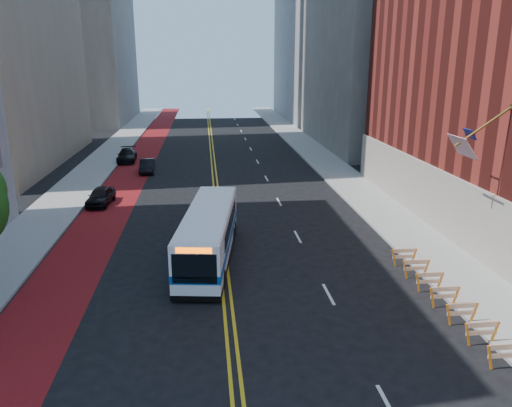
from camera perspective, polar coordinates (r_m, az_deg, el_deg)
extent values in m
plane|color=black|center=(18.46, -2.37, -19.30)|extent=(160.00, 160.00, 0.00)
cube|color=gray|center=(47.59, -19.33, 2.33)|extent=(4.00, 140.00, 0.15)
cube|color=gray|center=(48.00, 9.78, 3.13)|extent=(4.00, 140.00, 0.15)
cube|color=maroon|center=(46.84, -14.68, 2.42)|extent=(3.60, 140.00, 0.01)
cube|color=gold|center=(46.28, -4.94, 2.73)|extent=(0.14, 140.00, 0.01)
cube|color=gold|center=(46.28, -4.49, 2.75)|extent=(0.14, 140.00, 0.01)
cube|color=silver|center=(17.77, 14.93, -21.51)|extent=(0.14, 2.20, 0.01)
cube|color=silver|center=(24.25, 8.28, -10.21)|extent=(0.14, 2.20, 0.01)
cube|color=silver|center=(31.43, 4.79, -3.80)|extent=(0.14, 2.20, 0.01)
cube|color=silver|center=(38.94, 2.64, 0.20)|extent=(0.14, 2.20, 0.01)
cube|color=silver|center=(46.61, 1.20, 2.89)|extent=(0.14, 2.20, 0.01)
cube|color=silver|center=(54.38, 0.16, 4.82)|extent=(0.14, 2.20, 0.01)
cube|color=silver|center=(62.20, -0.62, 6.26)|extent=(0.14, 2.20, 0.01)
cube|color=silver|center=(70.07, -1.23, 7.38)|extent=(0.14, 2.20, 0.01)
cube|color=silver|center=(77.96, -1.71, 8.27)|extent=(0.14, 2.20, 0.01)
cube|color=silver|center=(85.87, -2.11, 9.00)|extent=(0.14, 2.20, 0.01)
cube|color=silver|center=(93.80, -2.45, 9.61)|extent=(0.14, 2.20, 0.01)
cube|color=silver|center=(101.74, -2.73, 10.12)|extent=(0.14, 2.20, 0.01)
cube|color=#9E9384|center=(32.05, 22.04, -0.81)|extent=(0.50, 36.00, 4.00)
cube|color=black|center=(33.19, 21.25, -1.80)|extent=(0.35, 2.80, 2.20)
cube|color=black|center=(39.28, 16.73, 1.31)|extent=(0.35, 2.80, 2.20)
cylinder|color=#A57F33|center=(26.88, 24.63, 8.08)|extent=(2.85, 0.12, 2.05)
cube|color=#B21419|center=(26.52, 22.51, 6.03)|extent=(0.75, 1.90, 1.05)
cube|color=navy|center=(27.10, 23.22, 7.33)|extent=(0.39, 0.85, 0.52)
cube|color=orange|center=(20.34, 25.16, -15.65)|extent=(0.32, 0.06, 0.99)
cube|color=orange|center=(20.42, 26.66, -14.43)|extent=(1.25, 0.05, 0.22)
cube|color=orange|center=(20.59, 26.54, -15.27)|extent=(1.25, 0.05, 0.18)
cube|color=orange|center=(21.48, 23.03, -13.62)|extent=(0.32, 0.06, 0.99)
cube|color=orange|center=(22.01, 25.61, -13.21)|extent=(0.32, 0.06, 0.99)
cube|color=orange|center=(21.55, 24.47, -12.48)|extent=(1.25, 0.05, 0.22)
cube|color=orange|center=(21.72, 24.36, -13.30)|extent=(1.25, 0.05, 0.18)
cube|color=orange|center=(22.67, 21.16, -11.79)|extent=(0.32, 0.06, 0.99)
cube|color=orange|center=(23.17, 23.64, -11.45)|extent=(0.32, 0.06, 0.99)
cube|color=orange|center=(22.74, 22.52, -10.72)|extent=(1.25, 0.05, 0.22)
cube|color=orange|center=(22.89, 22.43, -11.51)|extent=(1.25, 0.05, 0.18)
cube|color=orange|center=(23.90, 19.50, -10.12)|extent=(0.32, 0.06, 0.99)
cube|color=orange|center=(24.37, 21.87, -9.85)|extent=(0.32, 0.06, 0.99)
cube|color=orange|center=(23.96, 20.79, -9.13)|extent=(1.25, 0.05, 0.22)
cube|color=orange|center=(24.11, 20.71, -9.88)|extent=(1.25, 0.05, 0.18)
cube|color=orange|center=(25.16, 18.01, -8.62)|extent=(0.32, 0.06, 0.99)
cube|color=orange|center=(25.61, 20.29, -8.40)|extent=(0.32, 0.06, 0.99)
cube|color=orange|center=(25.22, 19.25, -7.68)|extent=(1.25, 0.05, 0.22)
cube|color=orange|center=(25.36, 19.17, -8.41)|extent=(1.25, 0.05, 0.18)
cube|color=orange|center=(26.45, 16.68, -7.26)|extent=(0.32, 0.06, 0.99)
cube|color=orange|center=(26.88, 18.87, -7.07)|extent=(0.32, 0.06, 0.99)
cube|color=orange|center=(26.51, 17.86, -6.37)|extent=(1.25, 0.05, 0.22)
cube|color=orange|center=(26.64, 17.79, -7.07)|extent=(1.25, 0.05, 0.18)
cube|color=orange|center=(27.77, 15.48, -6.02)|extent=(0.32, 0.06, 0.99)
cube|color=orange|center=(28.18, 17.58, -5.87)|extent=(0.32, 0.06, 0.99)
cube|color=orange|center=(27.83, 16.61, -5.18)|extent=(1.25, 0.05, 0.22)
cube|color=orange|center=(27.95, 16.55, -5.85)|extent=(1.25, 0.05, 0.18)
cube|color=silver|center=(27.39, -5.42, -3.41)|extent=(3.66, 10.79, 2.51)
cube|color=#063E92|center=(27.52, -5.40, -4.14)|extent=(3.70, 10.83, 0.40)
cube|color=black|center=(27.92, -5.27, -2.11)|extent=(3.29, 7.65, 0.84)
cube|color=black|center=(22.47, -7.05, -7.42)|extent=(2.01, 0.35, 1.41)
cube|color=black|center=(32.26, -4.32, 0.35)|extent=(1.83, 0.33, 0.88)
cube|color=#FF5905|center=(22.13, -7.13, -5.34)|extent=(1.60, 0.28, 0.26)
cube|color=silver|center=(26.99, -5.49, -0.80)|extent=(3.48, 10.25, 0.11)
cube|color=black|center=(27.84, -5.35, -5.84)|extent=(3.69, 10.82, 0.26)
cylinder|color=black|center=(24.87, -8.70, -8.42)|extent=(0.38, 0.91, 0.88)
cylinder|color=black|center=(24.59, -3.87, -8.56)|extent=(0.38, 0.91, 0.88)
cylinder|color=black|center=(30.67, -6.63, -3.50)|extent=(0.38, 0.91, 0.88)
cylinder|color=black|center=(30.45, -2.75, -3.56)|extent=(0.38, 0.91, 0.88)
cylinder|color=black|center=(31.86, -6.31, -2.74)|extent=(0.38, 0.91, 0.88)
cylinder|color=black|center=(31.64, -2.57, -2.78)|extent=(0.38, 0.91, 0.88)
imported|color=black|center=(39.82, -17.34, 0.81)|extent=(1.93, 4.03, 1.33)
imported|color=black|center=(50.16, -12.33, 4.22)|extent=(1.52, 3.93, 1.28)
imported|color=black|center=(56.09, -14.55, 5.35)|extent=(2.12, 4.76, 1.36)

